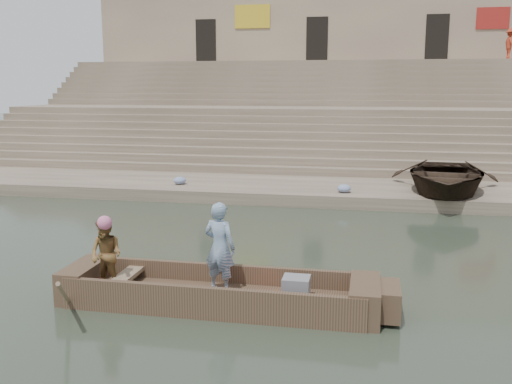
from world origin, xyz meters
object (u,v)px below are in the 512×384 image
(rowing_man, at_px, (106,255))
(television, at_px, (296,288))
(beached_rowboat, at_px, (445,176))
(pedestrian, at_px, (511,44))
(main_rowboat, at_px, (218,300))
(standing_man, at_px, (220,247))

(rowing_man, height_order, television, rowing_man)
(beached_rowboat, xyz_separation_m, pedestrian, (4.81, 14.20, 5.10))
(pedestrian, bearing_deg, beached_rowboat, 151.50)
(beached_rowboat, bearing_deg, main_rowboat, -110.63)
(main_rowboat, xyz_separation_m, pedestrian, (9.84, 24.18, 5.91))
(main_rowboat, bearing_deg, rowing_man, -174.95)
(rowing_man, bearing_deg, television, 16.13)
(main_rowboat, distance_m, beached_rowboat, 11.20)
(television, relative_size, pedestrian, 0.28)
(main_rowboat, xyz_separation_m, rowing_man, (-2.00, -0.18, 0.76))
(rowing_man, relative_size, pedestrian, 0.79)
(rowing_man, bearing_deg, main_rowboat, 18.19)
(main_rowboat, xyz_separation_m, beached_rowboat, (5.03, 9.98, 0.81))
(main_rowboat, distance_m, rowing_man, 2.15)
(standing_man, distance_m, television, 1.51)
(main_rowboat, xyz_separation_m, television, (1.38, 0.00, 0.31))
(main_rowboat, relative_size, beached_rowboat, 0.99)
(main_rowboat, height_order, television, television)
(standing_man, relative_size, beached_rowboat, 0.32)
(main_rowboat, bearing_deg, television, 0.00)
(main_rowboat, height_order, beached_rowboat, beached_rowboat)
(main_rowboat, relative_size, rowing_man, 3.87)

